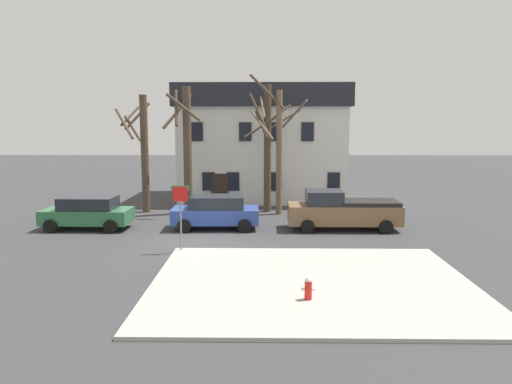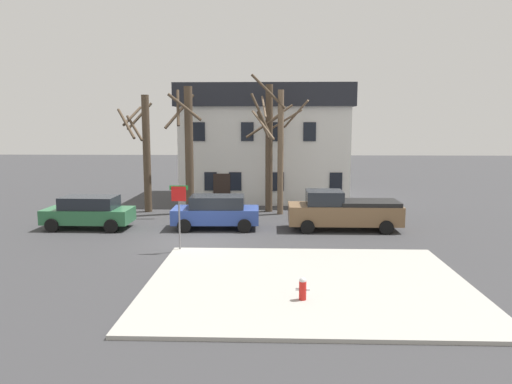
{
  "view_description": "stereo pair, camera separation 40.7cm",
  "coord_description": "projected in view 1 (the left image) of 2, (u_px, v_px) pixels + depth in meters",
  "views": [
    {
      "loc": [
        3.0,
        -21.38,
        5.33
      ],
      "look_at": [
        2.63,
        2.04,
        1.98
      ],
      "focal_mm": 33.78,
      "sensor_mm": 36.0,
      "label": 1
    },
    {
      "loc": [
        3.4,
        -21.37,
        5.33
      ],
      "look_at": [
        2.63,
        2.04,
        1.98
      ],
      "focal_mm": 33.78,
      "sensor_mm": 36.0,
      "label": 2
    }
  ],
  "objects": [
    {
      "name": "ground_plane",
      "position": [
        198.0,
        241.0,
        21.96
      ],
      "size": [
        120.0,
        120.0,
        0.0
      ],
      "primitive_type": "plane",
      "color": "#38383A"
    },
    {
      "name": "sidewalk_slab",
      "position": [
        312.0,
        283.0,
        15.99
      ],
      "size": [
        10.6,
        8.54,
        0.12
      ],
      "primitive_type": "cube",
      "color": "#A8A59E",
      "rests_on": "ground_plane"
    },
    {
      "name": "building_main",
      "position": [
        262.0,
        142.0,
        34.56
      ],
      "size": [
        11.64,
        8.11,
        7.89
      ],
      "color": "white",
      "rests_on": "ground_plane"
    },
    {
      "name": "tree_bare_near",
      "position": [
        143.0,
        150.0,
        28.66
      ],
      "size": [
        2.0,
        2.99,
        7.0
      ],
      "color": "#4C3D2D",
      "rests_on": "ground_plane"
    },
    {
      "name": "tree_bare_mid",
      "position": [
        187.0,
        146.0,
        28.21
      ],
      "size": [
        2.44,
        2.57,
        7.45
      ],
      "color": "#4C3D2D",
      "rests_on": "ground_plane"
    },
    {
      "name": "tree_bare_far",
      "position": [
        267.0,
        144.0,
        28.81
      ],
      "size": [
        2.43,
        2.63,
        8.14
      ],
      "color": "#4C3D2D",
      "rests_on": "ground_plane"
    },
    {
      "name": "tree_bare_end",
      "position": [
        279.0,
        147.0,
        28.02
      ],
      "size": [
        3.32,
        3.3,
        7.23
      ],
      "color": "brown",
      "rests_on": "ground_plane"
    },
    {
      "name": "car_green_wagon",
      "position": [
        88.0,
        212.0,
        24.34
      ],
      "size": [
        4.41,
        2.13,
        1.66
      ],
      "color": "#2D6B42",
      "rests_on": "ground_plane"
    },
    {
      "name": "car_blue_wagon",
      "position": [
        216.0,
        212.0,
        24.43
      ],
      "size": [
        4.41,
        2.21,
        1.69
      ],
      "color": "#2D4799",
      "rests_on": "ground_plane"
    },
    {
      "name": "pickup_truck_brown",
      "position": [
        343.0,
        211.0,
        24.27
      ],
      "size": [
        5.59,
        2.17,
        1.99
      ],
      "color": "brown",
      "rests_on": "ground_plane"
    },
    {
      "name": "fire_hydrant",
      "position": [
        308.0,
        288.0,
        14.32
      ],
      "size": [
        0.42,
        0.22,
        0.69
      ],
      "color": "red",
      "rests_on": "sidewalk_slab"
    },
    {
      "name": "street_sign_pole",
      "position": [
        180.0,
        206.0,
        19.79
      ],
      "size": [
        0.76,
        0.07,
        2.8
      ],
      "color": "slate",
      "rests_on": "ground_plane"
    },
    {
      "name": "bicycle_leaning",
      "position": [
        101.0,
        207.0,
        28.78
      ],
      "size": [
        1.66,
        0.64,
        1.03
      ],
      "color": "black",
      "rests_on": "ground_plane"
    }
  ]
}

